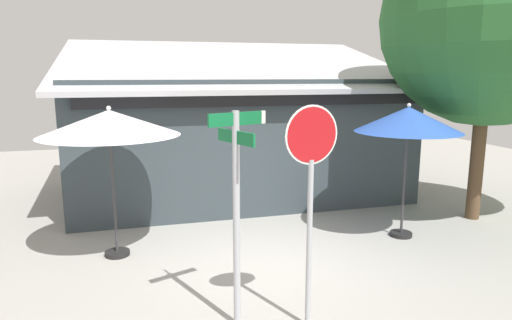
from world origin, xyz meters
TOP-DOWN VIEW (x-y plane):
  - ground_plane at (0.00, 0.00)m, footprint 28.00×28.00m
  - cafe_building at (0.63, 4.96)m, footprint 8.84×5.56m
  - street_sign_post at (-0.89, -1.80)m, footprint 0.78×0.72m
  - stop_sign at (-0.01, -2.07)m, footprint 0.72×0.13m
  - patio_umbrella_ivory_left at (-2.48, 1.03)m, footprint 2.41×2.41m
  - patio_umbrella_royal_blue_center at (3.07, 0.54)m, footprint 2.06×2.06m
  - shade_tree at (5.61, 1.00)m, footprint 5.08×4.55m

SIDE VIEW (x-z plane):
  - ground_plane at x=0.00m, z-range -0.10..0.00m
  - cafe_building at x=0.63m, z-range -0.47..3.78m
  - street_sign_post at x=-0.89m, z-range 0.30..3.11m
  - stop_sign at x=-0.01m, z-range 0.54..3.43m
  - patio_umbrella_royal_blue_center at x=3.07m, z-range 1.01..3.70m
  - patio_umbrella_ivory_left at x=-2.48m, z-range 1.05..3.76m
  - shade_tree at x=5.61m, z-range 0.94..7.61m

